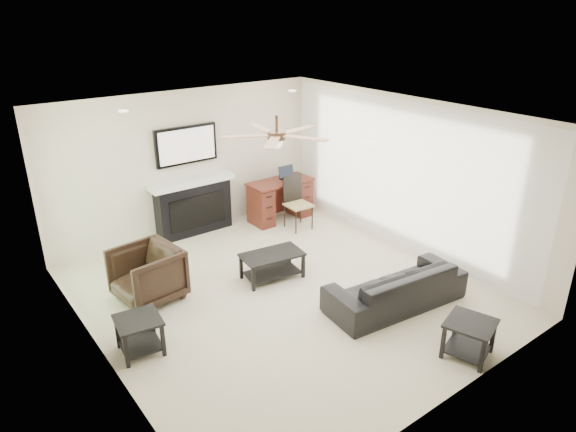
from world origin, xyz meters
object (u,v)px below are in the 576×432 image
Objects in this scene: desk at (280,200)px; coffee_table at (272,266)px; armchair at (147,274)px; sofa at (396,286)px; fireplace_unit at (192,182)px.

coffee_table is at bearing -129.39° from desk.
coffee_table is at bearing 65.38° from armchair.
armchair is 1.80m from coffee_table.
sofa is at bearing -52.65° from coffee_table.
fireplace_unit is at bearing 101.68° from coffee_table.
sofa is 2.17× the size of coffee_table.
coffee_table is at bearing -54.21° from sofa.
armchair is at bearing -33.16° from sofa.
sofa reaches higher than coffee_table.
armchair is at bearing 170.07° from coffee_table.
sofa is 3.40m from desk.
fireplace_unit reaches higher than coffee_table.
fireplace_unit reaches higher than sofa.
desk reaches higher than coffee_table.
armchair is 0.93× the size of coffee_table.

